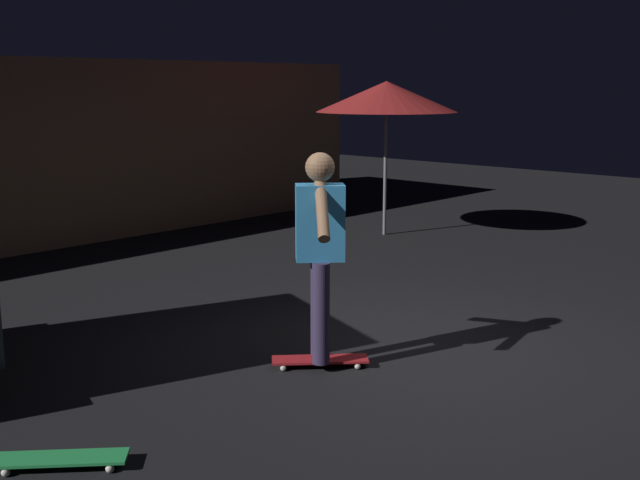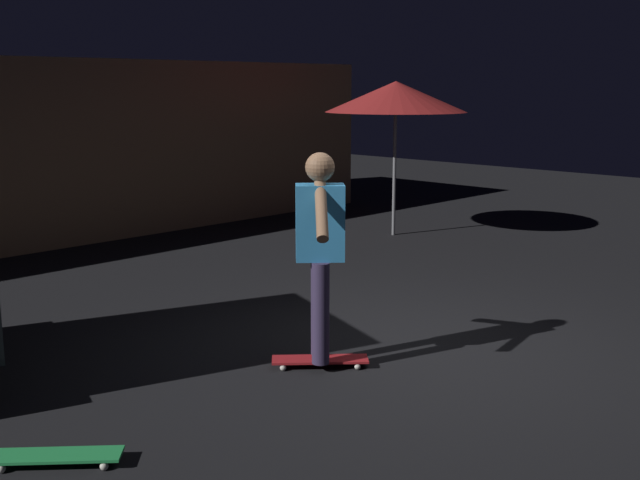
% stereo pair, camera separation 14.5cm
% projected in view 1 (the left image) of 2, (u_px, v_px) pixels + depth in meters
% --- Properties ---
extents(ground_plane, '(28.00, 28.00, 0.00)m').
position_uv_depth(ground_plane, '(412.00, 347.00, 6.87)').
color(ground_plane, black).
extents(patio_umbrella, '(2.10, 2.10, 2.30)m').
position_uv_depth(patio_umbrella, '(386.00, 97.00, 11.64)').
color(patio_umbrella, slate).
rests_on(patio_umbrella, ground_plane).
extents(skateboard_ridden, '(0.70, 0.68, 0.07)m').
position_uv_depth(skateboard_ridden, '(320.00, 360.00, 6.40)').
color(skateboard_ridden, '#AD1E23').
rests_on(skateboard_ridden, ground_plane).
extents(skateboard_spare, '(0.71, 0.68, 0.07)m').
position_uv_depth(skateboard_spare, '(61.00, 459.00, 4.71)').
color(skateboard_spare, green).
rests_on(skateboard_spare, ground_plane).
extents(skater, '(0.74, 0.78, 1.67)m').
position_uv_depth(skater, '(320.00, 242.00, 6.21)').
color(skater, '#382D4C').
rests_on(skater, skateboard_ridden).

